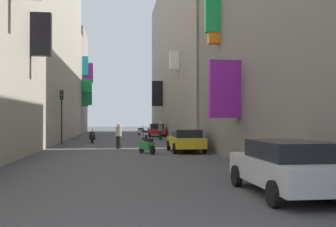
{
  "coord_description": "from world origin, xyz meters",
  "views": [
    {
      "loc": [
        -0.34,
        -4.01,
        1.94
      ],
      "look_at": [
        2.66,
        20.27,
        2.27
      ],
      "focal_mm": 43.45,
      "sensor_mm": 36.0,
      "label": 1
    }
  ],
  "objects_px": {
    "pedestrian_crossing": "(119,136)",
    "pedestrian_near_left": "(160,131)",
    "scooter_green": "(147,145)",
    "scooter_silver": "(141,131)",
    "parked_car_silver": "(287,166)",
    "scooter_black": "(92,137)",
    "parked_car_yellow": "(186,140)",
    "parked_car_red": "(156,130)",
    "traffic_light_near_corner": "(62,107)",
    "scooter_white": "(145,135)"
  },
  "relations": [
    {
      "from": "scooter_black",
      "to": "scooter_silver",
      "type": "relative_size",
      "value": 1.12
    },
    {
      "from": "parked_car_red",
      "to": "scooter_white",
      "type": "xyz_separation_m",
      "value": [
        -1.76,
        -7.02,
        -0.28
      ]
    },
    {
      "from": "traffic_light_near_corner",
      "to": "scooter_silver",
      "type": "bearing_deg",
      "value": 66.95
    },
    {
      "from": "parked_car_red",
      "to": "scooter_green",
      "type": "distance_m",
      "value": 22.3
    },
    {
      "from": "scooter_green",
      "to": "traffic_light_near_corner",
      "type": "height_order",
      "value": "traffic_light_near_corner"
    },
    {
      "from": "parked_car_yellow",
      "to": "scooter_silver",
      "type": "height_order",
      "value": "parked_car_yellow"
    },
    {
      "from": "pedestrian_near_left",
      "to": "scooter_silver",
      "type": "bearing_deg",
      "value": 95.89
    },
    {
      "from": "parked_car_yellow",
      "to": "scooter_white",
      "type": "distance_m",
      "value": 14.34
    },
    {
      "from": "traffic_light_near_corner",
      "to": "parked_car_silver",
      "type": "bearing_deg",
      "value": -68.74
    },
    {
      "from": "parked_car_red",
      "to": "scooter_black",
      "type": "relative_size",
      "value": 2.16
    },
    {
      "from": "parked_car_red",
      "to": "parked_car_yellow",
      "type": "height_order",
      "value": "parked_car_red"
    },
    {
      "from": "parked_car_red",
      "to": "parked_car_silver",
      "type": "distance_m",
      "value": 35.0
    },
    {
      "from": "scooter_black",
      "to": "scooter_silver",
      "type": "xyz_separation_m",
      "value": [
        4.83,
        14.5,
        -0.0
      ]
    },
    {
      "from": "scooter_silver",
      "to": "traffic_light_near_corner",
      "type": "distance_m",
      "value": 18.11
    },
    {
      "from": "parked_car_red",
      "to": "traffic_light_near_corner",
      "type": "distance_m",
      "value": 15.65
    },
    {
      "from": "parked_car_silver",
      "to": "pedestrian_near_left",
      "type": "distance_m",
      "value": 27.33
    },
    {
      "from": "scooter_white",
      "to": "scooter_black",
      "type": "height_order",
      "value": "same"
    },
    {
      "from": "scooter_white",
      "to": "pedestrian_crossing",
      "type": "relative_size",
      "value": 1.12
    },
    {
      "from": "scooter_green",
      "to": "scooter_silver",
      "type": "distance_m",
      "value": 25.74
    },
    {
      "from": "parked_car_red",
      "to": "pedestrian_crossing",
      "type": "xyz_separation_m",
      "value": [
        -4.19,
        -18.14,
        0.09
      ]
    },
    {
      "from": "scooter_black",
      "to": "pedestrian_near_left",
      "type": "bearing_deg",
      "value": 28.49
    },
    {
      "from": "parked_car_red",
      "to": "scooter_white",
      "type": "relative_size",
      "value": 2.2
    },
    {
      "from": "pedestrian_crossing",
      "to": "pedestrian_near_left",
      "type": "relative_size",
      "value": 0.99
    },
    {
      "from": "pedestrian_crossing",
      "to": "pedestrian_near_left",
      "type": "height_order",
      "value": "pedestrian_near_left"
    },
    {
      "from": "parked_car_silver",
      "to": "scooter_silver",
      "type": "height_order",
      "value": "parked_car_silver"
    },
    {
      "from": "parked_car_silver",
      "to": "parked_car_yellow",
      "type": "distance_m",
      "value": 13.73
    },
    {
      "from": "parked_car_silver",
      "to": "scooter_green",
      "type": "distance_m",
      "value": 13.13
    },
    {
      "from": "scooter_black",
      "to": "traffic_light_near_corner",
      "type": "relative_size",
      "value": 0.46
    },
    {
      "from": "parked_car_yellow",
      "to": "scooter_green",
      "type": "xyz_separation_m",
      "value": [
        -2.35,
        -0.87,
        -0.25
      ]
    },
    {
      "from": "parked_car_red",
      "to": "scooter_black",
      "type": "distance_m",
      "value": 12.64
    },
    {
      "from": "parked_car_silver",
      "to": "parked_car_red",
      "type": "bearing_deg",
      "value": 90.07
    },
    {
      "from": "parked_car_yellow",
      "to": "traffic_light_near_corner",
      "type": "distance_m",
      "value": 11.94
    },
    {
      "from": "pedestrian_crossing",
      "to": "parked_car_silver",
      "type": "bearing_deg",
      "value": -75.91
    },
    {
      "from": "scooter_white",
      "to": "scooter_silver",
      "type": "distance_m",
      "value": 10.6
    },
    {
      "from": "parked_car_silver",
      "to": "scooter_silver",
      "type": "distance_m",
      "value": 38.61
    },
    {
      "from": "scooter_silver",
      "to": "traffic_light_near_corner",
      "type": "height_order",
      "value": "traffic_light_near_corner"
    },
    {
      "from": "scooter_white",
      "to": "scooter_green",
      "type": "height_order",
      "value": "same"
    },
    {
      "from": "parked_car_red",
      "to": "parked_car_yellow",
      "type": "relative_size",
      "value": 1.0
    },
    {
      "from": "parked_car_red",
      "to": "scooter_green",
      "type": "xyz_separation_m",
      "value": [
        -2.61,
        -22.15,
        -0.28
      ]
    },
    {
      "from": "parked_car_yellow",
      "to": "scooter_black",
      "type": "relative_size",
      "value": 2.17
    },
    {
      "from": "scooter_black",
      "to": "parked_car_yellow",
      "type": "bearing_deg",
      "value": -59.56
    },
    {
      "from": "scooter_green",
      "to": "parked_car_yellow",
      "type": "bearing_deg",
      "value": 20.28
    },
    {
      "from": "scooter_black",
      "to": "pedestrian_crossing",
      "type": "distance_m",
      "value": 7.53
    },
    {
      "from": "scooter_green",
      "to": "pedestrian_near_left",
      "type": "relative_size",
      "value": 1.04
    },
    {
      "from": "scooter_silver",
      "to": "parked_car_silver",
      "type": "bearing_deg",
      "value": -87.69
    },
    {
      "from": "pedestrian_near_left",
      "to": "traffic_light_near_corner",
      "type": "distance_m",
      "value": 9.94
    },
    {
      "from": "traffic_light_near_corner",
      "to": "scooter_black",
      "type": "bearing_deg",
      "value": 42.45
    },
    {
      "from": "pedestrian_crossing",
      "to": "pedestrian_near_left",
      "type": "xyz_separation_m",
      "value": [
        3.84,
        10.46,
        0.01
      ]
    },
    {
      "from": "parked_car_red",
      "to": "traffic_light_near_corner",
      "type": "height_order",
      "value": "traffic_light_near_corner"
    },
    {
      "from": "pedestrian_near_left",
      "to": "scooter_black",
      "type": "bearing_deg",
      "value": -151.51
    }
  ]
}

